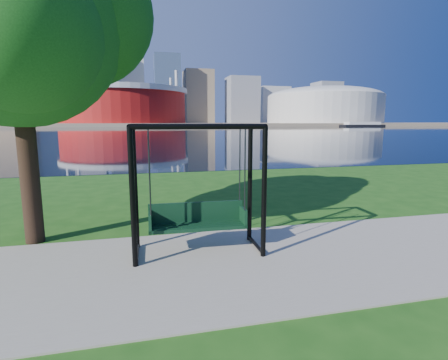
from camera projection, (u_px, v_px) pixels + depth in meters
name	position (u px, v px, depth m)	size (l,w,h in m)	color
ground	(222.00, 255.00, 7.05)	(900.00, 900.00, 0.00)	#1E5114
path	(228.00, 264.00, 6.57)	(120.00, 4.00, 0.03)	#9E937F
river	(143.00, 131.00, 104.77)	(900.00, 180.00, 0.02)	black
far_bank	(139.00, 124.00, 300.06)	(900.00, 228.00, 2.00)	#937F60
stadium	(123.00, 104.00, 227.51)	(83.00, 83.00, 32.00)	maroon
arena	(324.00, 104.00, 261.33)	(84.00, 84.00, 26.56)	beige
skyline	(133.00, 84.00, 306.17)	(392.00, 66.00, 96.50)	gray
swing	(197.00, 192.00, 7.01)	(2.60, 1.20, 2.63)	black
park_tree	(13.00, 14.00, 7.09)	(5.61, 5.06, 6.96)	black
barge	(362.00, 124.00, 216.16)	(27.91, 7.70, 2.78)	black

